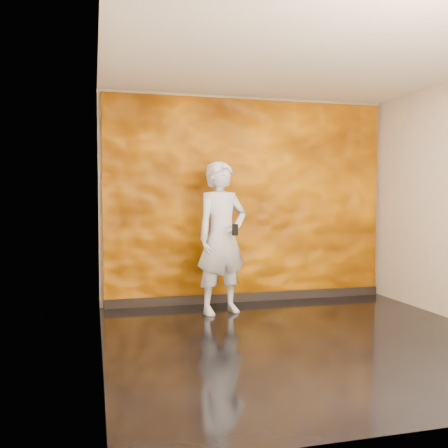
% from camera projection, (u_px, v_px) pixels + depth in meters
% --- Properties ---
extents(room, '(4.02, 4.02, 2.81)m').
position_uv_depth(room, '(308.00, 200.00, 4.93)').
color(room, black).
rests_on(room, ground).
extents(feature_wall, '(3.90, 0.06, 2.75)m').
position_uv_depth(feature_wall, '(249.00, 201.00, 6.83)').
color(feature_wall, orange).
rests_on(feature_wall, ground).
extents(baseboard, '(3.90, 0.04, 0.12)m').
position_uv_depth(baseboard, '(249.00, 297.00, 6.86)').
color(baseboard, black).
rests_on(baseboard, ground).
extents(man, '(0.78, 0.62, 1.87)m').
position_uv_depth(man, '(222.00, 238.00, 6.12)').
color(man, '#8F959E').
rests_on(man, ground).
extents(phone, '(0.07, 0.04, 0.14)m').
position_uv_depth(phone, '(235.00, 230.00, 5.91)').
color(phone, black).
rests_on(phone, man).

